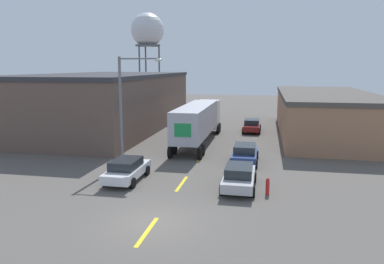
{
  "coord_description": "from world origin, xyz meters",
  "views": [
    {
      "loc": [
        4.97,
        -15.95,
        7.25
      ],
      "look_at": [
        -0.62,
        12.49,
        2.14
      ],
      "focal_mm": 35.0,
      "sensor_mm": 36.0,
      "label": 1
    }
  ],
  "objects_px": {
    "parked_car_right_mid": "(245,153)",
    "parked_car_right_near": "(239,176)",
    "parked_car_right_far": "(252,125)",
    "water_tower": "(147,31)",
    "street_lamp": "(126,102)",
    "semi_truck": "(199,119)",
    "parked_car_left_near": "(127,169)",
    "fire_hydrant": "(268,186)"
  },
  "relations": [
    {
      "from": "parked_car_right_mid",
      "to": "semi_truck",
      "type": "bearing_deg",
      "value": 124.76
    },
    {
      "from": "parked_car_right_mid",
      "to": "parked_car_left_near",
      "type": "distance_m",
      "value": 9.34
    },
    {
      "from": "parked_car_right_far",
      "to": "parked_car_right_mid",
      "type": "distance_m",
      "value": 13.89
    },
    {
      "from": "parked_car_left_near",
      "to": "water_tower",
      "type": "distance_m",
      "value": 49.11
    },
    {
      "from": "parked_car_right_near",
      "to": "water_tower",
      "type": "relative_size",
      "value": 0.27
    },
    {
      "from": "parked_car_right_near",
      "to": "fire_hydrant",
      "type": "relative_size",
      "value": 4.56
    },
    {
      "from": "parked_car_right_far",
      "to": "fire_hydrant",
      "type": "distance_m",
      "value": 20.89
    },
    {
      "from": "parked_car_right_mid",
      "to": "fire_hydrant",
      "type": "relative_size",
      "value": 4.56
    },
    {
      "from": "street_lamp",
      "to": "fire_hydrant",
      "type": "height_order",
      "value": "street_lamp"
    },
    {
      "from": "parked_car_right_mid",
      "to": "parked_car_right_near",
      "type": "distance_m",
      "value": 6.16
    },
    {
      "from": "parked_car_right_far",
      "to": "water_tower",
      "type": "distance_m",
      "value": 35.09
    },
    {
      "from": "parked_car_right_far",
      "to": "parked_car_left_near",
      "type": "xyz_separation_m",
      "value": [
        -7.16,
        -19.89,
        0.0
      ]
    },
    {
      "from": "parked_car_right_far",
      "to": "parked_car_right_near",
      "type": "bearing_deg",
      "value": -90.0
    },
    {
      "from": "semi_truck",
      "to": "parked_car_left_near",
      "type": "bearing_deg",
      "value": -100.85
    },
    {
      "from": "water_tower",
      "to": "street_lamp",
      "type": "height_order",
      "value": "water_tower"
    },
    {
      "from": "parked_car_right_mid",
      "to": "parked_car_left_near",
      "type": "relative_size",
      "value": 1.0
    },
    {
      "from": "parked_car_right_far",
      "to": "water_tower",
      "type": "xyz_separation_m",
      "value": [
        -20.14,
        25.7,
        12.86
      ]
    },
    {
      "from": "water_tower",
      "to": "street_lamp",
      "type": "relative_size",
      "value": 2.12
    },
    {
      "from": "parked_car_right_near",
      "to": "street_lamp",
      "type": "height_order",
      "value": "street_lamp"
    },
    {
      "from": "water_tower",
      "to": "fire_hydrant",
      "type": "height_order",
      "value": "water_tower"
    },
    {
      "from": "parked_car_right_near",
      "to": "parked_car_right_mid",
      "type": "bearing_deg",
      "value": 90.0
    },
    {
      "from": "parked_car_right_far",
      "to": "water_tower",
      "type": "relative_size",
      "value": 0.27
    },
    {
      "from": "parked_car_right_mid",
      "to": "water_tower",
      "type": "distance_m",
      "value": 46.25
    },
    {
      "from": "parked_car_right_near",
      "to": "parked_car_left_near",
      "type": "bearing_deg",
      "value": 178.7
    },
    {
      "from": "parked_car_right_mid",
      "to": "parked_car_right_near",
      "type": "bearing_deg",
      "value": -90.0
    },
    {
      "from": "water_tower",
      "to": "fire_hydrant",
      "type": "xyz_separation_m",
      "value": [
        21.82,
        -46.52,
        -13.12
      ]
    },
    {
      "from": "street_lamp",
      "to": "parked_car_right_near",
      "type": "bearing_deg",
      "value": -24.35
    },
    {
      "from": "parked_car_left_near",
      "to": "water_tower",
      "type": "xyz_separation_m",
      "value": [
        -12.98,
        45.59,
        12.86
      ]
    },
    {
      "from": "fire_hydrant",
      "to": "parked_car_right_near",
      "type": "bearing_deg",
      "value": 155.42
    },
    {
      "from": "parked_car_right_mid",
      "to": "parked_car_right_near",
      "type": "height_order",
      "value": "same"
    },
    {
      "from": "parked_car_right_near",
      "to": "water_tower",
      "type": "distance_m",
      "value": 51.62
    },
    {
      "from": "parked_car_left_near",
      "to": "street_lamp",
      "type": "bearing_deg",
      "value": 109.8
    },
    {
      "from": "parked_car_right_mid",
      "to": "street_lamp",
      "type": "bearing_deg",
      "value": -164.72
    },
    {
      "from": "street_lamp",
      "to": "fire_hydrant",
      "type": "distance_m",
      "value": 11.92
    },
    {
      "from": "semi_truck",
      "to": "water_tower",
      "type": "relative_size",
      "value": 0.86
    },
    {
      "from": "parked_car_right_mid",
      "to": "fire_hydrant",
      "type": "xyz_separation_m",
      "value": [
        1.68,
        -6.93,
        -0.27
      ]
    },
    {
      "from": "semi_truck",
      "to": "street_lamp",
      "type": "xyz_separation_m",
      "value": [
        -3.75,
        -9.14,
        2.37
      ]
    },
    {
      "from": "semi_truck",
      "to": "water_tower",
      "type": "height_order",
      "value": "water_tower"
    },
    {
      "from": "street_lamp",
      "to": "water_tower",
      "type": "bearing_deg",
      "value": 105.54
    },
    {
      "from": "water_tower",
      "to": "parked_car_right_mid",
      "type": "bearing_deg",
      "value": -63.04
    },
    {
      "from": "water_tower",
      "to": "fire_hydrant",
      "type": "relative_size",
      "value": 17.02
    },
    {
      "from": "parked_car_right_far",
      "to": "parked_car_right_near",
      "type": "height_order",
      "value": "same"
    }
  ]
}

